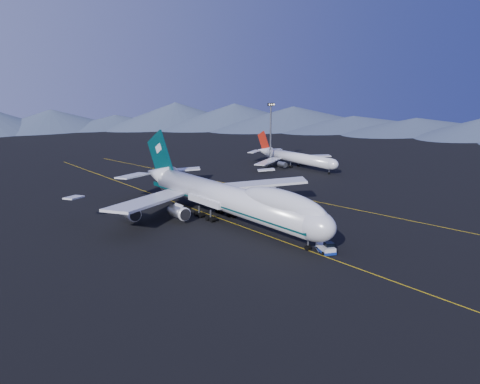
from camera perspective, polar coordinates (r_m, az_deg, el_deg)
ground at (r=127.61m, az=-1.19°, el=-3.19°), size 500.00×500.00×0.00m
taxiway_line_main at (r=127.61m, az=-1.19°, el=-3.18°), size 0.25×220.00×0.01m
taxiway_line_side at (r=153.76m, az=5.58°, el=-0.50°), size 28.08×198.09×0.01m
mountain_ridge at (r=228.04m, az=23.15°, el=4.37°), size 374.91×567.11×12.00m
boeing_747 at (r=126.18m, az=-1.21°, el=-0.64°), size 59.62×72.43×19.37m
pushback_tug at (r=107.62m, az=9.13°, el=-6.02°), size 4.11×5.44×2.12m
second_jet at (r=200.58m, az=5.92°, el=3.66°), size 37.96×42.88×12.20m
service_van at (r=158.91m, az=3.76°, el=0.24°), size 3.49×5.76×1.50m
floodlight_mast at (r=202.22m, az=3.28°, el=6.15°), size 2.93×2.20×23.70m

